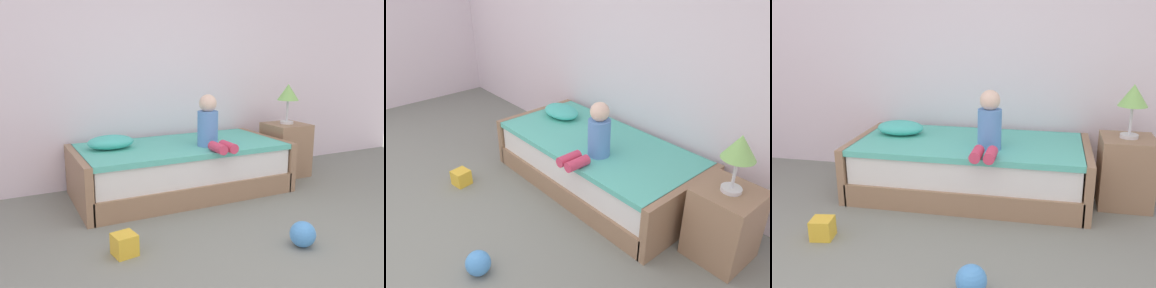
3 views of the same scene
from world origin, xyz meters
The scene contains 9 objects.
ground_plane centered at (0.00, 0.00, 0.00)m, with size 9.20×9.20×0.00m, color gray.
wall_rear centered at (0.00, 2.60, 1.45)m, with size 7.20×0.10×2.90m, color white.
bed centered at (-0.04, 2.00, 0.25)m, with size 2.11×1.00×0.50m.
nightstand centered at (1.31, 2.04, 0.30)m, with size 0.44×0.44×0.60m, color #997556.
table_lamp centered at (1.31, 2.04, 0.94)m, with size 0.24×0.24×0.45m.
child_figure centered at (0.16, 1.77, 0.70)m, with size 0.20×0.51×0.50m.
pillow centered at (-0.72, 2.10, 0.56)m, with size 0.44×0.30×0.13m, color #4CCCBC.
toy_ball centered at (0.26, 0.52, 0.09)m, with size 0.19×0.19×0.19m, color #4C99E5.
toy_block centered at (-0.95, 0.96, 0.08)m, with size 0.15×0.15×0.15m, color yellow.
Camera 2 is at (2.33, -0.29, 2.18)m, focal length 35.88 mm.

